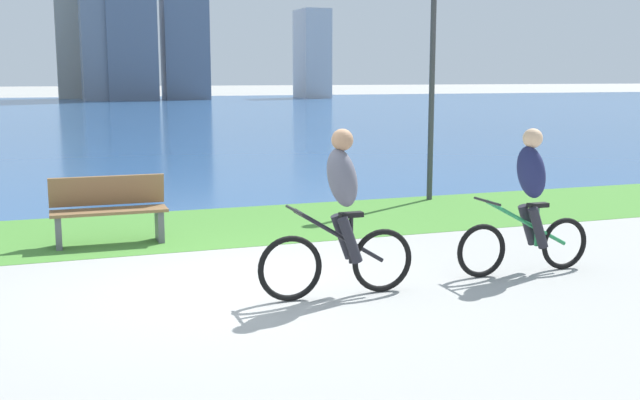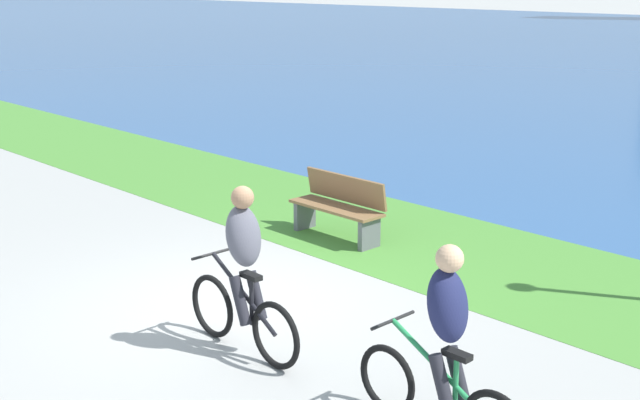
# 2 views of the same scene
# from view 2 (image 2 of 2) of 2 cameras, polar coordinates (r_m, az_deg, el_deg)

# --- Properties ---
(ground_plane) EXTENTS (300.00, 300.00, 0.00)m
(ground_plane) POSITION_cam_2_polar(r_m,az_deg,el_deg) (9.53, -5.78, -7.25)
(ground_plane) COLOR #9E9E99
(grass_strip_bayside) EXTENTS (120.00, 3.01, 0.01)m
(grass_strip_bayside) POSITION_cam_2_polar(r_m,az_deg,el_deg) (11.72, 7.11, -2.94)
(grass_strip_bayside) COLOR #478433
(grass_strip_bayside) RESTS_ON ground
(cyclist_lead) EXTENTS (1.66, 0.52, 1.71)m
(cyclist_lead) POSITION_cam_2_polar(r_m,az_deg,el_deg) (8.10, -5.27, -4.97)
(cyclist_lead) COLOR black
(cyclist_lead) RESTS_ON ground
(cyclist_trailing) EXTENTS (1.70, 0.52, 1.65)m
(cyclist_trailing) POSITION_cam_2_polar(r_m,az_deg,el_deg) (6.68, 8.54, -9.71)
(cyclist_trailing) COLOR black
(cyclist_trailing) RESTS_ON ground
(bench_near_path) EXTENTS (1.50, 0.47, 0.90)m
(bench_near_path) POSITION_cam_2_polar(r_m,az_deg,el_deg) (11.76, 1.30, -0.49)
(bench_near_path) COLOR brown
(bench_near_path) RESTS_ON ground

